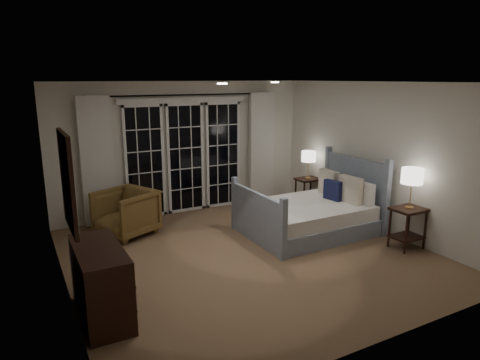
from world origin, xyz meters
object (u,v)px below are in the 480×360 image
nightstand_left (408,222)px  armchair (126,213)px  nightstand_right (307,188)px  lamp_right (309,157)px  lamp_left (412,176)px  dresser (101,282)px  bed (312,214)px

nightstand_left → armchair: bearing=144.4°
nightstand_right → lamp_right: 0.64m
nightstand_left → nightstand_right: bearing=90.2°
lamp_left → lamp_right: 2.50m
nightstand_right → lamp_right: (0.00, 0.00, 0.64)m
nightstand_right → dresser: 5.03m
bed → dresser: size_ratio=1.83×
dresser → bed: bearing=15.9°
nightstand_left → lamp_left: size_ratio=1.04×
nightstand_right → armchair: size_ratio=0.69×
dresser → armchair: bearing=70.3°
bed → lamp_right: 1.65m
nightstand_left → dresser: size_ratio=0.56×
bed → dresser: bed is taller
nightstand_left → dresser: bearing=177.1°
nightstand_right → lamp_left: size_ratio=0.96×
dresser → nightstand_left: bearing=-2.9°
nightstand_right → armchair: armchair is taller
lamp_right → armchair: 3.70m
lamp_left → lamp_right: lamp_left is taller
armchair → dresser: dresser is taller
dresser → nightstand_right: bearing=26.8°
dresser → lamp_left: bearing=-2.9°
bed → armchair: bed is taller
lamp_right → dresser: lamp_right is taller
nightstand_left → lamp_right: (-0.01, 2.49, 0.61)m
bed → nightstand_left: bearing=-56.0°
nightstand_left → lamp_left: (0.00, 0.00, 0.71)m
lamp_left → armchair: 4.55m
lamp_left → nightstand_right: bearing=90.2°
bed → dresser: (-3.65, -1.04, 0.09)m
armchair → dresser: (-0.85, -2.38, 0.02)m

